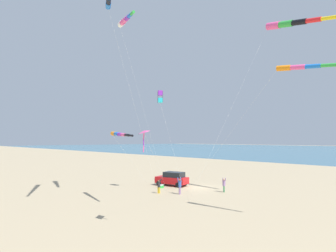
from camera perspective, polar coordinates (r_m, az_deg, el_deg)
The scene contains 12 objects.
ground_plane at distance 38.00m, azimuth 5.91°, elevation -12.06°, with size 600.00×600.00×0.00m, color tan.
parked_car at distance 39.00m, azimuth 0.88°, elevation -10.42°, with size 2.98×4.64×1.85m.
cooler_box at distance 37.32m, azimuth -1.39°, elevation -11.92°, with size 0.62×0.42×0.42m.
person_adult_flyer at distance 33.16m, azimuth 2.35°, elevation -11.68°, with size 0.61×0.66×1.85m.
person_child_green_jacket at distance 33.67m, azimuth -1.81°, elevation -11.73°, with size 0.49×0.57×1.65m.
person_child_grey_jacket at distance 35.00m, azimuth 11.07°, elevation -11.27°, with size 0.61×0.61×1.73m.
kite_windsock_rainbow_low_near at distance 29.14m, azimuth -9.72°, elevation -1.63°, with size 9.51×9.32×7.04m.
kite_box_magenta_far_left at distance 34.34m, azimuth -1.56°, elevation 5.82°, with size 5.00×1.14×12.00m.
kite_windsock_blue_topmost at distance 36.26m, azimuth 23.05°, elevation 18.25°, with size 7.82×13.04×19.93m.
kite_delta_checkered_midright at distance 19.98m, azimuth -4.78°, elevation -1.38°, with size 10.52×8.72×6.88m.
kite_windsock_teal_far_right at distance 24.34m, azimuth 25.09°, elevation 10.56°, with size 2.69×17.59×12.07m.
kite_windsock_striped_overhead at distance 34.47m, azimuth -8.64°, elevation 20.00°, with size 10.41×6.78×20.09m.
Camera 1 is at (28.24, 24.67, 6.16)m, focal length 30.65 mm.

